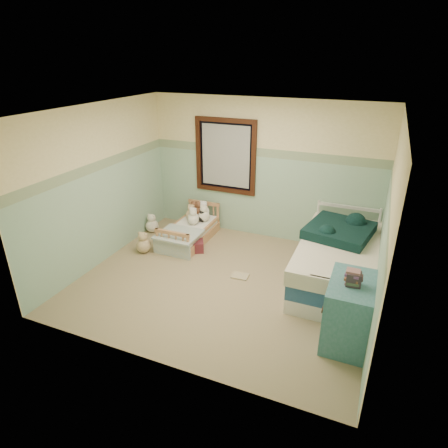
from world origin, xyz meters
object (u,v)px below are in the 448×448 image
at_px(twin_bed_frame, 335,276).
at_px(red_pillow, 195,246).
at_px(plush_floor_cream, 152,226).
at_px(dresser, 348,312).
at_px(plush_floor_tan, 144,245).
at_px(floor_book, 240,276).
at_px(toddler_bed_frame, 190,236).

relative_size(twin_bed_frame, red_pillow, 7.07).
bearing_deg(plush_floor_cream, dresser, -24.27).
relative_size(plush_floor_tan, floor_book, 1.01).
bearing_deg(plush_floor_tan, floor_book, -3.27).
bearing_deg(toddler_bed_frame, plush_floor_cream, 176.53).
distance_m(red_pillow, floor_book, 1.14).
xyz_separation_m(twin_bed_frame, dresser, (0.29, -1.24, 0.29)).
height_order(toddler_bed_frame, red_pillow, red_pillow).
bearing_deg(plush_floor_cream, red_pillow, -18.85).
distance_m(plush_floor_cream, red_pillow, 1.17).
height_order(toddler_bed_frame, twin_bed_frame, twin_bed_frame).
height_order(toddler_bed_frame, floor_book, toddler_bed_frame).
height_order(dresser, red_pillow, dresser).
bearing_deg(red_pillow, dresser, -26.39).
relative_size(twin_bed_frame, dresser, 2.58).
height_order(plush_floor_tan, floor_book, plush_floor_tan).
bearing_deg(floor_book, twin_bed_frame, 13.19).
bearing_deg(toddler_bed_frame, floor_book, -32.30).
relative_size(toddler_bed_frame, dresser, 1.61).
bearing_deg(twin_bed_frame, plush_floor_tan, -174.72).
distance_m(toddler_bed_frame, dresser, 3.40).
height_order(plush_floor_tan, red_pillow, plush_floor_tan).
xyz_separation_m(plush_floor_tan, dresser, (3.47, -0.94, 0.28)).
relative_size(toddler_bed_frame, red_pillow, 4.42).
bearing_deg(twin_bed_frame, floor_book, -163.78).
bearing_deg(plush_floor_cream, floor_book, -22.15).
relative_size(twin_bed_frame, floor_book, 8.16).
xyz_separation_m(plush_floor_cream, dresser, (3.79, -1.71, 0.28)).
xyz_separation_m(plush_floor_tan, red_pillow, (0.79, 0.39, -0.04)).
distance_m(twin_bed_frame, dresser, 1.30).
bearing_deg(toddler_bed_frame, red_pillow, -50.62).
bearing_deg(twin_bed_frame, red_pillow, 177.81).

